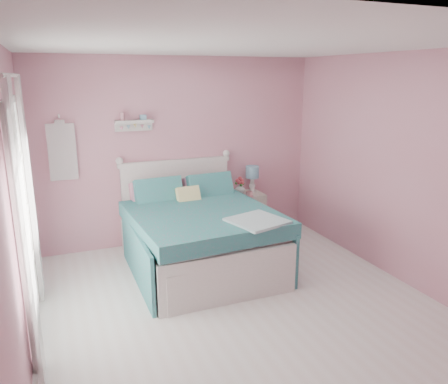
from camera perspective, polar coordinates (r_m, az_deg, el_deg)
floor at (r=4.65m, az=2.63°, el=-15.21°), size 4.50×4.50×0.00m
room_shell at (r=4.09m, az=2.89°, el=4.34°), size 4.50×4.50×4.50m
bed at (r=5.48m, az=-3.35°, el=-5.71°), size 1.73×2.11×1.20m
nightstand at (r=6.56m, az=2.99°, el=-2.89°), size 0.45×0.45×0.65m
table_lamp at (r=6.50m, az=3.72°, el=2.37°), size 0.20×0.20×0.39m
vase at (r=6.43m, az=2.11°, el=0.46°), size 0.19×0.19×0.15m
teacup at (r=6.29m, az=3.32°, el=-0.26°), size 0.10×0.10×0.08m
roses at (r=6.40m, az=2.11°, el=1.45°), size 0.14×0.11×0.12m
wall_shelf at (r=5.96m, az=-11.71°, el=8.86°), size 0.50×0.15×0.25m
hanging_dress at (r=5.90m, az=-20.37°, el=4.90°), size 0.34×0.03×0.72m
french_door at (r=4.25m, az=-24.69°, el=-3.74°), size 0.04×1.32×2.16m
curtain_near at (r=3.51m, az=-24.47°, el=-5.71°), size 0.04×0.40×2.32m
curtain_far at (r=4.93m, az=-23.95°, el=0.09°), size 0.04×0.40×2.32m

